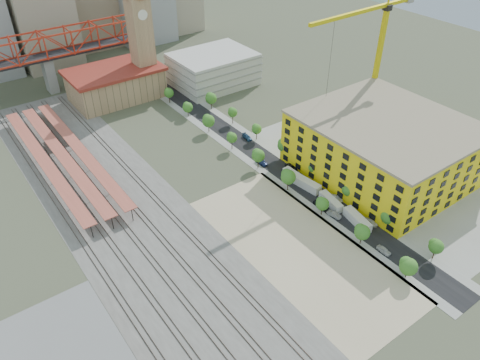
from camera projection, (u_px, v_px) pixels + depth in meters
ground at (242, 186)px, 147.86m from camera, size 400.00×400.00×0.00m
ballast_strip at (112, 200)px, 142.07m from camera, size 36.00×165.00×0.06m
dirt_lot at (299, 248)px, 125.30m from camera, size 28.00×67.00×0.06m
street_asphalt at (253, 150)px, 165.32m from camera, size 12.00×170.00×0.06m
sidewalk_west at (240, 155)px, 162.69m from camera, size 3.00×170.00×0.04m
sidewalk_east at (265, 145)px, 167.96m from camera, size 3.00×170.00×0.04m
construction_pad at (385, 168)px, 156.28m from camera, size 50.00×90.00×0.06m
rail_tracks at (107, 202)px, 141.14m from camera, size 26.56×160.00×0.18m
platform_canopies at (62, 155)px, 155.36m from camera, size 16.00×80.00×4.12m
station_hall at (116, 83)px, 195.25m from camera, size 38.00×24.00×13.10m
clock_tower at (140, 26)px, 187.27m from camera, size 12.00×12.00×52.00m
parking_garage at (213, 69)px, 206.82m from camera, size 34.00×26.00×14.00m
truss_bridge at (43, 49)px, 193.60m from camera, size 94.00×9.60×25.60m
construction_building at (384, 147)px, 149.36m from camera, size 44.60×50.60×18.80m
street_trees at (271, 163)px, 158.79m from camera, size 15.40×124.40×8.00m
skyline at (84, 6)px, 231.26m from camera, size 133.00×46.00×60.00m
distant_hills at (99, 93)px, 386.29m from camera, size 647.00×264.00×227.00m
tower_crane at (375, 43)px, 160.69m from camera, size 49.02×2.84×52.32m
site_trailer_a at (357, 220)px, 132.61m from camera, size 4.36×10.34×2.75m
site_trailer_b at (331, 202)px, 139.52m from camera, size 3.85×9.41×2.50m
site_trailer_c at (306, 184)px, 146.53m from camera, size 3.95×10.52×2.81m
site_trailer_d at (295, 176)px, 150.06m from camera, size 2.70×9.28×2.52m
car_0 at (384, 250)px, 123.58m from camera, size 1.73×4.21×1.43m
car_1 at (334, 215)px, 135.49m from camera, size 2.28×4.62×1.46m
car_2 at (321, 205)px, 139.09m from camera, size 2.81×5.28×1.41m
car_3 at (262, 162)px, 157.76m from camera, size 2.25×5.08×1.45m
car_4 at (371, 223)px, 132.69m from camera, size 1.84×4.08×1.36m
car_5 at (336, 199)px, 141.67m from camera, size 2.04×4.30×1.36m
car_6 at (291, 168)px, 155.13m from camera, size 2.44×5.00×1.37m
car_7 at (247, 137)px, 171.19m from camera, size 2.51×5.07×1.42m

